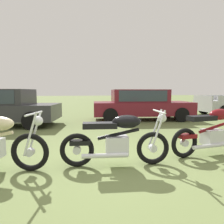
# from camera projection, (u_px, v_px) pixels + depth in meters

# --- Properties ---
(ground_plane) EXTENTS (120.00, 120.00, 0.00)m
(ground_plane) POSITION_uv_depth(u_px,v_px,m) (115.00, 164.00, 3.64)
(ground_plane) COLOR olive
(motorcycle_black) EXTENTS (1.97, 0.70, 1.02)m
(motorcycle_black) POSITION_uv_depth(u_px,v_px,m) (117.00, 140.00, 3.52)
(motorcycle_black) COLOR black
(motorcycle_black) RESTS_ON ground
(motorcycle_maroon) EXTENTS (1.98, 0.64, 1.02)m
(motorcycle_maroon) POSITION_uv_depth(u_px,v_px,m) (213.00, 132.00, 4.16)
(motorcycle_maroon) COLOR black
(motorcycle_maroon) RESTS_ON ground
(car_burgundy) EXTENTS (4.79, 2.54, 1.43)m
(car_burgundy) POSITION_uv_depth(u_px,v_px,m) (141.00, 103.00, 9.24)
(car_burgundy) COLOR maroon
(car_burgundy) RESTS_ON ground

